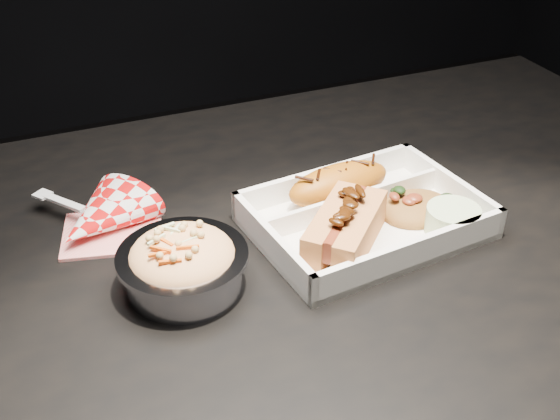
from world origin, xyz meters
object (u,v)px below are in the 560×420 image
Objects in this scene: dining_table at (307,317)px; fried_pastry at (339,183)px; foil_coleslaw_cup at (183,262)px; napkin_fork at (100,219)px; food_tray at (364,220)px; hotdog at (345,226)px.

fried_pastry is (0.07, 0.08, 0.12)m from dining_table.
foil_coleslaw_cup is 0.84× the size of napkin_fork.
dining_table is at bearing -133.43° from fried_pastry.
food_tray is 2.07× the size of hotdog.
fried_pastry is at bearing 42.13° from napkin_fork.
hotdog is 0.82× the size of napkin_fork.
fried_pastry is 1.03× the size of hotdog.
foil_coleslaw_cup is at bearing -12.45° from napkin_fork.
hotdog reaches higher than food_tray.
napkin_fork is at bearing 146.81° from dining_table.
fried_pastry is at bearing 20.34° from foil_coleslaw_cup.
dining_table is 0.19m from foil_coleslaw_cup.
food_tray is at bearing 6.27° from foil_coleslaw_cup.
napkin_fork is (-0.27, 0.05, -0.01)m from fried_pastry.
food_tray is 0.22m from foil_coleslaw_cup.
hotdog is 0.98× the size of foil_coleslaw_cup.
hotdog is (0.04, -0.01, 0.12)m from dining_table.
food_tray is 0.06m from hotdog.
dining_table is 9.00× the size of fried_pastry.
fried_pastry is 0.09m from hotdog.
hotdog is at bearing -2.45° from foil_coleslaw_cup.
foil_coleslaw_cup is at bearing -179.39° from dining_table.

